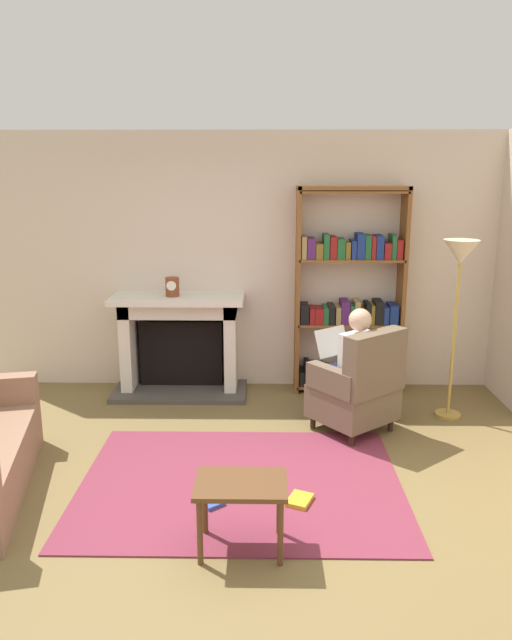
{
  "coord_description": "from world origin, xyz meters",
  "views": [
    {
      "loc": [
        0.18,
        -3.76,
        2.27
      ],
      "look_at": [
        0.1,
        1.2,
        1.05
      ],
      "focal_mm": 33.45,
      "sensor_mm": 36.0,
      "label": 1
    }
  ],
  "objects_px": {
    "armchair_reading": "(359,387)",
    "seated_reader": "(350,363)",
    "floor_lamp": "(460,268)",
    "bookshelf": "(350,298)",
    "mantel_clock": "(172,287)",
    "fireplace": "(180,340)",
    "side_table": "(241,493)"
  },
  "relations": [
    {
      "from": "mantel_clock",
      "to": "seated_reader",
      "type": "relative_size",
      "value": 0.17
    },
    {
      "from": "mantel_clock",
      "to": "armchair_reading",
      "type": "height_order",
      "value": "mantel_clock"
    },
    {
      "from": "seated_reader",
      "to": "floor_lamp",
      "type": "relative_size",
      "value": 0.67
    },
    {
      "from": "fireplace",
      "to": "bookshelf",
      "type": "height_order",
      "value": "bookshelf"
    },
    {
      "from": "mantel_clock",
      "to": "seated_reader",
      "type": "bearing_deg",
      "value": -26.75
    },
    {
      "from": "bookshelf",
      "to": "mantel_clock",
      "type": "bearing_deg",
      "value": -175.76
    },
    {
      "from": "seated_reader",
      "to": "floor_lamp",
      "type": "xyz_separation_m",
      "value": [
        1.0,
        0.29,
        0.81
      ]
    },
    {
      "from": "fireplace",
      "to": "seated_reader",
      "type": "xyz_separation_m",
      "value": [
        1.66,
        -0.96,
        0.06
      ]
    },
    {
      "from": "floor_lamp",
      "to": "fireplace",
      "type": "bearing_deg",
      "value": 165.8
    },
    {
      "from": "bookshelf",
      "to": "side_table",
      "type": "xyz_separation_m",
      "value": [
        -1.02,
        -2.83,
        -0.62
      ]
    },
    {
      "from": "seated_reader",
      "to": "side_table",
      "type": "bearing_deg",
      "value": 24.92
    },
    {
      "from": "fireplace",
      "to": "side_table",
      "type": "xyz_separation_m",
      "value": [
        0.76,
        -2.8,
        -0.18
      ]
    },
    {
      "from": "seated_reader",
      "to": "floor_lamp",
      "type": "height_order",
      "value": "floor_lamp"
    },
    {
      "from": "armchair_reading",
      "to": "seated_reader",
      "type": "xyz_separation_m",
      "value": [
        -0.07,
        0.09,
        0.2
      ]
    },
    {
      "from": "mantel_clock",
      "to": "floor_lamp",
      "type": "height_order",
      "value": "floor_lamp"
    },
    {
      "from": "bookshelf",
      "to": "floor_lamp",
      "type": "distance_m",
      "value": 1.21
    },
    {
      "from": "mantel_clock",
      "to": "side_table",
      "type": "height_order",
      "value": "mantel_clock"
    },
    {
      "from": "seated_reader",
      "to": "floor_lamp",
      "type": "bearing_deg",
      "value": 157.16
    },
    {
      "from": "bookshelf",
      "to": "armchair_reading",
      "type": "distance_m",
      "value": 1.24
    },
    {
      "from": "armchair_reading",
      "to": "side_table",
      "type": "height_order",
      "value": "armchair_reading"
    },
    {
      "from": "fireplace",
      "to": "seated_reader",
      "type": "height_order",
      "value": "seated_reader"
    },
    {
      "from": "fireplace",
      "to": "side_table",
      "type": "height_order",
      "value": "fireplace"
    },
    {
      "from": "armchair_reading",
      "to": "seated_reader",
      "type": "relative_size",
      "value": 0.85
    },
    {
      "from": "fireplace",
      "to": "bookshelf",
      "type": "relative_size",
      "value": 0.65
    },
    {
      "from": "fireplace",
      "to": "floor_lamp",
      "type": "relative_size",
      "value": 0.83
    },
    {
      "from": "bookshelf",
      "to": "fireplace",
      "type": "bearing_deg",
      "value": -178.86
    },
    {
      "from": "seated_reader",
      "to": "armchair_reading",
      "type": "bearing_deg",
      "value": 90.0
    },
    {
      "from": "armchair_reading",
      "to": "floor_lamp",
      "type": "xyz_separation_m",
      "value": [
        0.93,
        0.38,
        1.01
      ]
    },
    {
      "from": "fireplace",
      "to": "side_table",
      "type": "relative_size",
      "value": 2.5
    },
    {
      "from": "armchair_reading",
      "to": "side_table",
      "type": "bearing_deg",
      "value": 21.87
    },
    {
      "from": "fireplace",
      "to": "floor_lamp",
      "type": "distance_m",
      "value": 2.88
    },
    {
      "from": "floor_lamp",
      "to": "bookshelf",
      "type": "bearing_deg",
      "value": 141.22
    }
  ]
}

